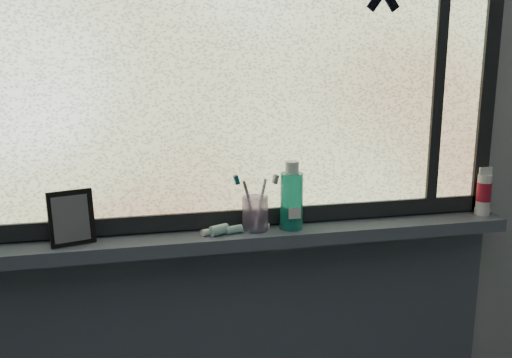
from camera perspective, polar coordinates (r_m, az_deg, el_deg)
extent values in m
cube|color=#9EA3A8|center=(1.72, -0.74, 2.88)|extent=(3.00, 0.01, 2.50)
cube|color=#485160|center=(1.72, -0.19, -5.80)|extent=(1.62, 0.14, 0.04)
cube|color=silver|center=(1.68, -0.60, 12.21)|extent=(1.50, 0.01, 1.00)
cube|color=black|center=(1.75, -0.53, -3.75)|extent=(1.60, 0.03, 0.05)
cube|color=black|center=(1.99, 22.31, 11.38)|extent=(0.05, 0.03, 1.10)
cube|color=black|center=(1.89, 17.87, 11.69)|extent=(0.03, 0.03, 1.00)
cube|color=black|center=(1.65, -17.99, -3.70)|extent=(0.13, 0.09, 0.15)
cylinder|color=#BB96C7|center=(1.70, -0.09, -3.48)|extent=(0.08, 0.08, 0.10)
cylinder|color=#21AD94|center=(1.70, 3.59, -1.63)|extent=(0.08, 0.08, 0.17)
cylinder|color=silver|center=(1.99, 21.84, -0.98)|extent=(0.05, 0.05, 0.11)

